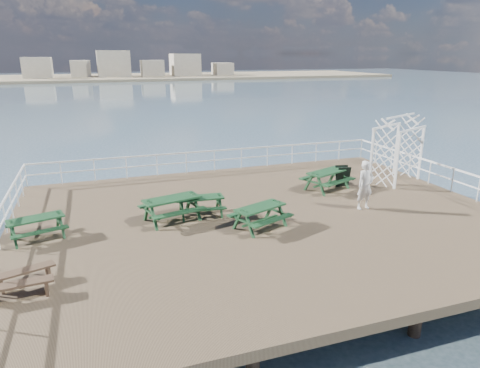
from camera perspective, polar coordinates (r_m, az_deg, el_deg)
name	(u,v)px	position (r m, az deg, el deg)	size (l,w,h in m)	color
ground	(264,219)	(16.15, 3.21, -4.75)	(18.00, 14.00, 0.30)	brown
sea_backdrop	(147,74)	(149.19, -12.28, 14.20)	(300.00, 300.00, 9.20)	#3F5A6A
railing	(240,176)	(18.07, 0.00, 1.10)	(17.77, 13.76, 1.10)	white
picnic_table_a	(36,223)	(15.47, -25.53, -4.75)	(2.01, 1.79, 0.83)	#123219
picnic_table_b	(200,202)	(16.00, -5.30, -2.39)	(1.79, 1.48, 0.83)	#123219
picnic_table_c	(327,176)	(19.37, 11.58, 1.07)	(2.44, 2.22, 0.97)	#123219
picnic_table_d	(172,204)	(15.62, -9.08, -2.66)	(2.35, 2.06, 0.98)	#123219
picnic_table_e	(260,212)	(14.83, 2.72, -3.77)	(2.25, 2.05, 0.90)	#123219
flat_bench_near	(25,274)	(12.72, -26.79, -10.61)	(1.54, 0.82, 0.43)	brown
flat_bench_far	(21,287)	(12.09, -27.20, -12.10)	(1.55, 0.49, 0.44)	brown
trellis_arbor	(397,152)	(21.37, 20.19, 3.98)	(2.85, 2.25, 3.13)	white
sandwich_board	(343,177)	(19.98, 13.52, 0.98)	(0.66, 0.54, 0.97)	black
person	(365,185)	(17.20, 16.36, -0.15)	(0.70, 0.46, 1.91)	silver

